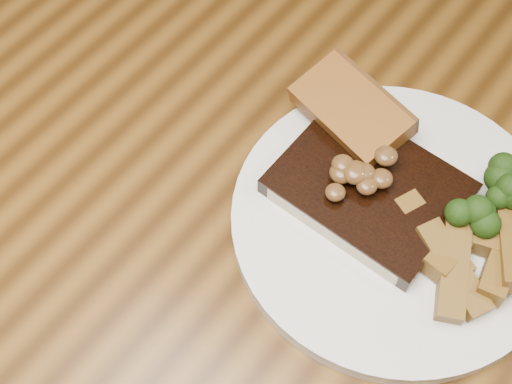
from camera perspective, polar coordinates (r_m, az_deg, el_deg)
dining_table at (r=0.73m, az=1.33°, el=-5.18°), size 1.60×0.90×0.75m
plate at (r=0.64m, az=10.99°, el=-2.32°), size 0.29×0.29×0.01m
steak at (r=0.64m, az=8.99°, el=0.24°), size 0.16×0.12×0.02m
steak_bone at (r=0.61m, az=6.21°, el=-3.32°), size 0.13×0.01×0.02m
mushroom_pile at (r=0.61m, az=8.76°, el=1.52°), size 0.07×0.07×0.03m
garlic_bread at (r=0.67m, az=7.37°, el=5.44°), size 0.12×0.08×0.02m
potato_wedges at (r=0.62m, az=16.95°, el=-5.25°), size 0.11×0.11×0.02m
broccoli_cluster at (r=0.65m, az=18.60°, el=-0.32°), size 0.08×0.08×0.04m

